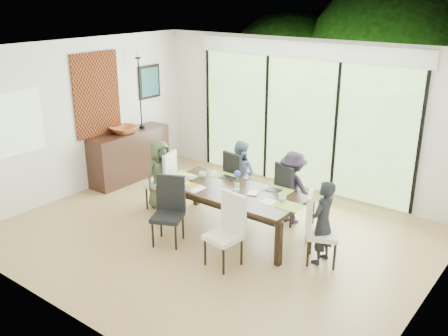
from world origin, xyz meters
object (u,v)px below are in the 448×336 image
Objects in this scene: chair_near_right at (223,231)px; vase at (237,186)px; chair_far_right at (293,192)px; person_far_left at (240,174)px; person_right_end at (323,222)px; chair_left_end at (160,179)px; person_left_end at (160,175)px; cup_c at (283,198)px; chair_near_left at (167,212)px; person_far_right at (293,188)px; cup_a at (202,174)px; cup_b at (237,192)px; chair_far_left at (241,178)px; bowl at (124,130)px; chair_right_end at (324,229)px; sideboard at (130,156)px; table_top at (232,192)px; laptop at (185,179)px.

chair_near_right reaches higher than vase.
chair_far_right is 0.85× the size of person_far_left.
chair_left_end is at bearing -87.75° from person_right_end.
person_left_end reaches higher than cup_c.
vase is (0.55, 0.92, 0.23)m from chair_near_left.
chair_left_end reaches higher than vase.
cup_a is (-1.25, -0.68, 0.14)m from person_far_right.
cup_b is at bearing -16.39° from cup_a.
chair_far_left is 1.97× the size of bowl.
chair_right_end is at bearing 143.01° from person_far_right.
chair_far_right is at bearing 34.06° from chair_near_left.
sideboard is (-3.68, 0.50, -0.24)m from cup_c.
chair_near_right is (0.50, -0.87, -0.15)m from table_top.
chair_near_left is at bearing 99.68° from chair_far_left.
chair_near_left reaches higher than vase.
chair_near_left is 1.70m from person_far_left.
chair_left_end is at bearing -169.38° from cup_a.
person_right_end is at bearing 67.67° from chair_right_end.
person_left_end reaches higher than sideboard.
chair_far_right reaches higher than vase.
person_far_left is 1.00× the size of person_far_right.
cup_c is (1.25, -0.75, 0.22)m from chair_far_left.
person_far_right is (2.03, 0.83, 0.00)m from person_left_end.
person_far_right reaches higher than chair_left_end.
chair_near_right is 1.59m from cup_a.
table_top is at bearing -135.00° from vase.
chair_near_right is 1.05m from vase.
table_top is at bearing 73.14° from chair_left_end.
cup_c reaches higher than table_top.
chair_right_end and chair_far_right have the same top height.
laptop is 1.66m from cup_c.
chair_far_left is (-1.95, 0.85, 0.00)m from chair_right_end.
person_far_right is (1.00, -0.02, 0.09)m from chair_far_left.
vase is at bearing 78.87° from chair_far_right.
chair_far_left is 11.00× the size of cup_b.
table_top is 2.18× the size of chair_left_end.
person_left_end is (-1.98, 0.87, 0.09)m from chair_near_right.
person_far_right is 1.43m from cup_a.
person_left_end reaches higher than chair_left_end.
bowl reaches higher than chair_right_end.
chair_far_left is 0.85× the size of person_left_end.
table_top is 1.00m from person_far_right.
table_top is at bearing -87.75° from person_right_end.
cup_a is at bearing 163.61° from cup_b.
chair_far_right is at bearing 29.25° from cup_a.
vase is (-1.45, 0.05, 0.23)m from chair_right_end.
chair_far_left is 1.00m from chair_far_right.
cup_a is at bearing 146.50° from chair_near_right.
table_top is 1.01m from chair_near_left.
chair_near_left is 0.85× the size of person_left_end.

